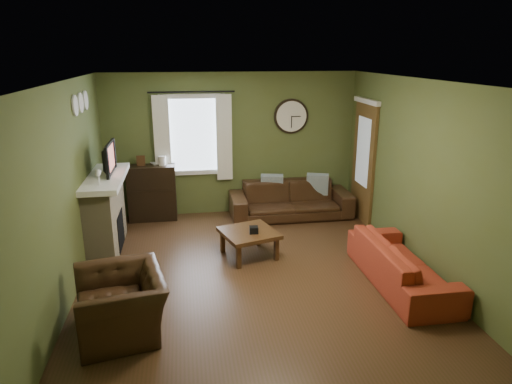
{
  "coord_description": "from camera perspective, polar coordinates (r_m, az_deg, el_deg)",
  "views": [
    {
      "loc": [
        -0.86,
        -5.64,
        2.94
      ],
      "look_at": [
        0.1,
        0.4,
        1.05
      ],
      "focal_mm": 32.0,
      "sensor_mm": 36.0,
      "label": 1
    }
  ],
  "objects": [
    {
      "name": "floor",
      "position": [
        6.42,
        -0.32,
        -10.08
      ],
      "size": [
        4.6,
        5.2,
        0.0
      ],
      "primitive_type": "cube",
      "color": "#422A18",
      "rests_on": "ground"
    },
    {
      "name": "ceiling",
      "position": [
        5.72,
        -0.37,
        13.75
      ],
      "size": [
        4.6,
        5.2,
        0.0
      ],
      "primitive_type": "cube",
      "color": "white",
      "rests_on": "ground"
    },
    {
      "name": "wall_left",
      "position": [
        6.05,
        -22.41,
        0.1
      ],
      "size": [
        0.0,
        5.2,
        2.6
      ],
      "primitive_type": "cube",
      "color": "#4D5B2C",
      "rests_on": "ground"
    },
    {
      "name": "wall_right",
      "position": [
        6.67,
        19.58,
        1.93
      ],
      "size": [
        0.0,
        5.2,
        2.6
      ],
      "primitive_type": "cube",
      "color": "#4D5B2C",
      "rests_on": "ground"
    },
    {
      "name": "wall_back",
      "position": [
        8.45,
        -3.04,
        5.95
      ],
      "size": [
        4.6,
        0.0,
        2.6
      ],
      "primitive_type": "cube",
      "color": "#4D5B2C",
      "rests_on": "ground"
    },
    {
      "name": "wall_front",
      "position": [
        3.56,
        6.11,
        -10.35
      ],
      "size": [
        4.6,
        0.0,
        2.6
      ],
      "primitive_type": "cube",
      "color": "#4D5B2C",
      "rests_on": "ground"
    },
    {
      "name": "fireplace",
      "position": [
        7.31,
        -18.29,
        -2.83
      ],
      "size": [
        0.4,
        1.4,
        1.1
      ],
      "primitive_type": "cube",
      "color": "tan",
      "rests_on": "floor"
    },
    {
      "name": "firebox",
      "position": [
        7.36,
        -16.65,
        -4.61
      ],
      "size": [
        0.04,
        0.6,
        0.55
      ],
      "primitive_type": "cube",
      "color": "black",
      "rests_on": "fireplace"
    },
    {
      "name": "mantel",
      "position": [
        7.13,
        -18.49,
        1.64
      ],
      "size": [
        0.58,
        1.6,
        0.08
      ],
      "primitive_type": "cube",
      "color": "white",
      "rests_on": "fireplace"
    },
    {
      "name": "tv",
      "position": [
        7.22,
        -18.32,
        3.6
      ],
      "size": [
        0.08,
        0.6,
        0.35
      ],
      "primitive_type": "imported",
      "rotation": [
        0.0,
        0.0,
        1.57
      ],
      "color": "black",
      "rests_on": "mantel"
    },
    {
      "name": "tv_screen",
      "position": [
        7.2,
        -17.73,
        4.06
      ],
      "size": [
        0.02,
        0.62,
        0.36
      ],
      "primitive_type": "cube",
      "color": "#994C3F",
      "rests_on": "mantel"
    },
    {
      "name": "medallion_left",
      "position": [
        6.63,
        -21.68,
        10.01
      ],
      "size": [
        0.28,
        0.28,
        0.03
      ],
      "primitive_type": "cylinder",
      "color": "white",
      "rests_on": "wall_left"
    },
    {
      "name": "medallion_mid",
      "position": [
        6.97,
        -21.09,
        10.36
      ],
      "size": [
        0.28,
        0.28,
        0.03
      ],
      "primitive_type": "cylinder",
      "color": "white",
      "rests_on": "wall_left"
    },
    {
      "name": "medallion_right",
      "position": [
        7.32,
        -20.55,
        10.69
      ],
      "size": [
        0.28,
        0.28,
        0.03
      ],
      "primitive_type": "cylinder",
      "color": "white",
      "rests_on": "wall_left"
    },
    {
      "name": "window_pane",
      "position": [
        8.35,
        -7.86,
        7.07
      ],
      "size": [
        1.0,
        0.02,
        1.3
      ],
      "primitive_type": null,
      "color": "silver",
      "rests_on": "wall_back"
    },
    {
      "name": "curtain_rod",
      "position": [
        8.15,
        -8.06,
        12.28
      ],
      "size": [
        0.03,
        0.03,
        1.5
      ],
      "primitive_type": "cylinder",
      "color": "black",
      "rests_on": "wall_back"
    },
    {
      "name": "curtain_left",
      "position": [
        8.27,
        -11.66,
        6.43
      ],
      "size": [
        0.28,
        0.04,
        1.55
      ],
      "primitive_type": "cube",
      "color": "white",
      "rests_on": "wall_back"
    },
    {
      "name": "curtain_right",
      "position": [
        8.29,
        -4.0,
        6.77
      ],
      "size": [
        0.28,
        0.04,
        1.55
      ],
      "primitive_type": "cube",
      "color": "white",
      "rests_on": "wall_back"
    },
    {
      "name": "wall_clock",
      "position": [
        8.5,
        4.44,
        9.41
      ],
      "size": [
        0.64,
        0.06,
        0.64
      ],
      "primitive_type": null,
      "color": "white",
      "rests_on": "wall_back"
    },
    {
      "name": "door",
      "position": [
        8.34,
        13.3,
        3.6
      ],
      "size": [
        0.05,
        0.9,
        2.1
      ],
      "primitive_type": "cube",
      "color": "brown",
      "rests_on": "floor"
    },
    {
      "name": "bookshelf",
      "position": [
        8.43,
        -12.84,
        -0.09
      ],
      "size": [
        0.85,
        0.36,
        1.0
      ],
      "primitive_type": null,
      "color": "black",
      "rests_on": "floor"
    },
    {
      "name": "book",
      "position": [
        8.41,
        -12.89,
        3.11
      ],
      "size": [
        0.22,
        0.25,
        0.02
      ],
      "primitive_type": "imported",
      "rotation": [
        0.0,
        0.0,
        0.38
      ],
      "color": "#402713",
      "rests_on": "bookshelf"
    },
    {
      "name": "sofa_brown",
      "position": [
        8.43,
        4.33,
        -0.97
      ],
      "size": [
        2.21,
        0.86,
        0.64
      ],
      "primitive_type": "imported",
      "color": "#311E11",
      "rests_on": "floor"
    },
    {
      "name": "pillow_left",
      "position": [
        8.66,
        7.69,
        0.98
      ],
      "size": [
        0.42,
        0.25,
        0.4
      ],
      "primitive_type": "cube",
      "rotation": [
        0.0,
        0.0,
        -0.34
      ],
      "color": "#85979F",
      "rests_on": "sofa_brown"
    },
    {
      "name": "pillow_right",
      "position": [
        8.52,
        2.0,
        0.87
      ],
      "size": [
        0.43,
        0.2,
        0.41
      ],
      "primitive_type": "cube",
      "rotation": [
        0.0,
        0.0,
        -0.2
      ],
      "color": "#85979F",
      "rests_on": "sofa_brown"
    },
    {
      "name": "sofa_red",
      "position": [
        6.33,
        17.74,
        -8.52
      ],
      "size": [
        0.77,
        1.96,
        0.57
      ],
      "primitive_type": "imported",
      "rotation": [
        0.0,
        0.0,
        1.57
      ],
      "color": "maroon",
      "rests_on": "floor"
    },
    {
      "name": "armchair",
      "position": [
        5.27,
        -16.5,
        -13.23
      ],
      "size": [
        1.1,
        1.2,
        0.67
      ],
      "primitive_type": "imported",
      "rotation": [
        0.0,
        0.0,
        -1.36
      ],
      "color": "#311E11",
      "rests_on": "floor"
    },
    {
      "name": "coffee_table",
      "position": [
        6.84,
        -0.89,
        -6.46
      ],
      "size": [
        0.94,
        0.94,
        0.4
      ],
      "primitive_type": null,
      "rotation": [
        0.0,
        0.0,
        0.3
      ],
      "color": "#402713",
      "rests_on": "floor"
    },
    {
      "name": "tissue_box",
      "position": [
        6.69,
        -0.28,
        -5.15
      ],
      "size": [
        0.14,
        0.14,
        0.1
      ],
      "primitive_type": "cube",
      "rotation": [
        0.0,
        0.0,
        -0.08
      ],
      "color": "black",
      "rests_on": "coffee_table"
    },
    {
      "name": "wine_glass_a",
      "position": [
        6.6,
        -19.1,
        1.57
      ],
      "size": [
        0.07,
        0.07,
        0.19
      ],
      "primitive_type": null,
      "color": "white",
      "rests_on": "mantel"
    },
    {
      "name": "wine_glass_b",
      "position": [
        6.66,
        -19.03,
        1.79
      ],
      "size": [
        0.07,
        0.07,
        0.21
      ],
      "primitive_type": null,
      "color": "white",
      "rests_on": "mantel"
    }
  ]
}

